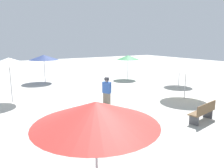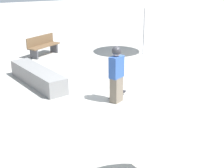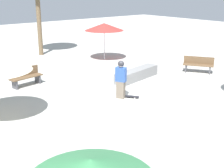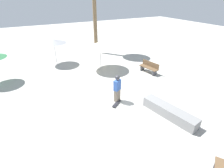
% 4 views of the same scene
% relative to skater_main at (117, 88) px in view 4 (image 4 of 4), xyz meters
% --- Properties ---
extents(ground_plane, '(60.00, 60.00, 0.00)m').
position_rel_skater_main_xyz_m(ground_plane, '(-0.57, -0.50, -0.86)').
color(ground_plane, '#B2AFA8').
extents(skater_main, '(0.49, 0.40, 1.60)m').
position_rel_skater_main_xyz_m(skater_main, '(0.00, 0.00, 0.00)').
color(skater_main, '#726656').
rests_on(skater_main, ground_plane).
extents(skateboard, '(0.77, 0.62, 0.07)m').
position_rel_skater_main_xyz_m(skateboard, '(-0.20, -0.31, -0.80)').
color(skateboard, black).
rests_on(skateboard, ground_plane).
extents(concrete_ledge, '(1.16, 2.96, 0.52)m').
position_rel_skater_main_xyz_m(concrete_ledge, '(1.60, -2.43, -0.60)').
color(concrete_ledge, gray).
rests_on(concrete_ledge, ground_plane).
extents(bench_far, '(0.70, 1.65, 0.85)m').
position_rel_skater_main_xyz_m(bench_far, '(4.12, 2.34, -0.44)').
color(bench_far, '#47474C').
rests_on(bench_far, ground_plane).
extents(shade_umbrella_cream, '(2.64, 2.64, 2.20)m').
position_rel_skater_main_xyz_m(shade_umbrella_cream, '(1.15, 4.74, 1.10)').
color(shade_umbrella_cream, '#B7B7BC').
rests_on(shade_umbrella_cream, ground_plane).
extents(shade_umbrella_white, '(2.12, 2.12, 2.52)m').
position_rel_skater_main_xyz_m(shade_umbrella_white, '(-3.50, -4.14, 1.45)').
color(shade_umbrella_white, '#B7B7BC').
rests_on(shade_umbrella_white, ground_plane).
extents(shade_umbrella_grey, '(2.06, 2.06, 2.14)m').
position_rel_skater_main_xyz_m(shade_umbrella_grey, '(-1.77, 7.57, 1.11)').
color(shade_umbrella_grey, '#B7B7BC').
rests_on(shade_umbrella_grey, ground_plane).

